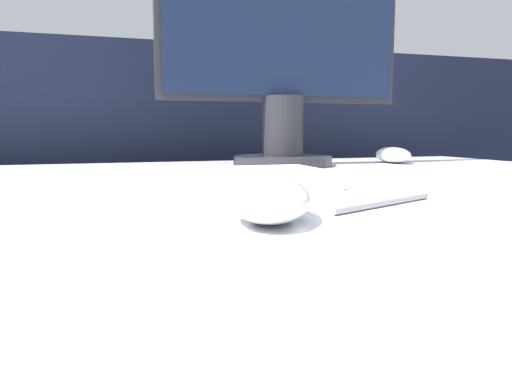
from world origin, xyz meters
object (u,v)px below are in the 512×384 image
Objects in this scene: computer_mouse_near at (271,200)px; monitor at (283,19)px; keyboard at (171,181)px; computer_mouse_far at (393,155)px.

computer_mouse_near is 0.68m from monitor.
monitor is at bearing 89.50° from computer_mouse_near.
monitor is (0.28, 0.34, 0.28)m from keyboard.
computer_mouse_near is 0.26× the size of monitor.
computer_mouse_far is (0.50, 0.57, 0.00)m from computer_mouse_near.
computer_mouse_near is at bearing -112.36° from monitor.
keyboard is (-0.05, 0.23, -0.01)m from computer_mouse_near.
computer_mouse_far reaches higher than keyboard.
computer_mouse_near is 0.35× the size of keyboard.
computer_mouse_near reaches higher than keyboard.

